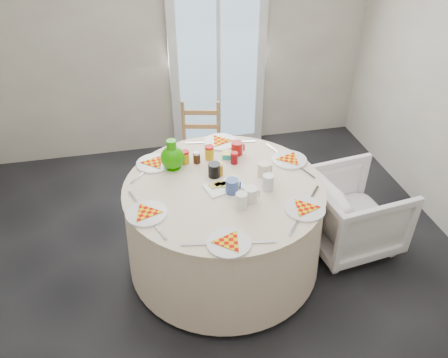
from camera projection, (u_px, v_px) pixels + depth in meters
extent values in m
plane|color=black|center=(219.00, 272.00, 3.40)|extent=(4.00, 4.00, 0.00)
cube|color=#BCB5A3|center=(176.00, 29.00, 4.25)|extent=(4.00, 0.02, 2.60)
cube|color=silver|center=(218.00, 53.00, 4.42)|extent=(1.00, 0.08, 2.10)
cylinder|color=beige|center=(224.00, 225.00, 3.28)|extent=(1.46, 1.46, 0.74)
imported|color=white|center=(354.00, 205.00, 3.46)|extent=(0.72, 0.76, 0.70)
cube|color=#1AACA1|center=(230.00, 153.00, 3.35)|extent=(0.13, 0.11, 0.05)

